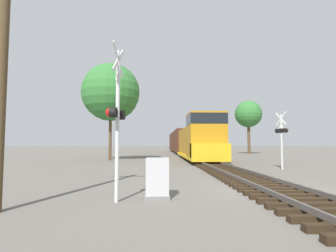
{
  "coord_description": "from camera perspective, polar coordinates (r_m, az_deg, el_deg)",
  "views": [
    {
      "loc": [
        -4.09,
        -9.57,
        1.7
      ],
      "look_at": [
        -3.62,
        4.12,
        2.64
      ],
      "focal_mm": 28.0,
      "sensor_mm": 36.0,
      "label": 1
    }
  ],
  "objects": [
    {
      "name": "crossing_signal_near",
      "position": [
        7.99,
        -11.1,
        2.3
      ],
      "size": [
        0.47,
        1.02,
        4.7
      ],
      "rotation": [
        0.0,
        0.0,
        -1.75
      ],
      "color": "silver",
      "rests_on": "ground"
    },
    {
      "name": "relay_cabinet",
      "position": [
        8.4,
        -2.31,
        -11.33
      ],
      "size": [
        0.78,
        0.7,
        1.26
      ],
      "color": "slate",
      "rests_on": "ground"
    },
    {
      "name": "ground_plane",
      "position": [
        10.54,
        21.45,
        -12.94
      ],
      "size": [
        400.0,
        400.0,
        0.0
      ],
      "primitive_type": "plane",
      "color": "#666059"
    },
    {
      "name": "freight_train",
      "position": [
        43.49,
        3.44,
        -3.48
      ],
      "size": [
        3.1,
        46.41,
        4.4
      ],
      "color": "#B77A14",
      "rests_on": "ground"
    },
    {
      "name": "utility_pole",
      "position": [
        8.32,
        -32.26,
        15.39
      ],
      "size": [
        1.8,
        0.26,
        8.43
      ],
      "color": "#4C3A23",
      "rests_on": "ground"
    },
    {
      "name": "tree_mid_background",
      "position": [
        47.39,
        17.09,
        2.46
      ],
      "size": [
        4.6,
        4.6,
        9.18
      ],
      "color": "brown",
      "rests_on": "ground"
    },
    {
      "name": "tree_far_right",
      "position": [
        28.84,
        -12.34,
        7.17
      ],
      "size": [
        6.14,
        6.14,
        10.28
      ],
      "color": "brown",
      "rests_on": "ground"
    },
    {
      "name": "crossing_signal_far",
      "position": [
        19.35,
        23.51,
        -1.52
      ],
      "size": [
        0.58,
        1.0,
        3.88
      ],
      "rotation": [
        0.0,
        0.0,
        1.9
      ],
      "color": "silver",
      "rests_on": "ground"
    },
    {
      "name": "rail_track_bed",
      "position": [
        10.52,
        21.43,
        -12.21
      ],
      "size": [
        2.6,
        160.0,
        0.31
      ],
      "color": "black",
      "rests_on": "ground"
    }
  ]
}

